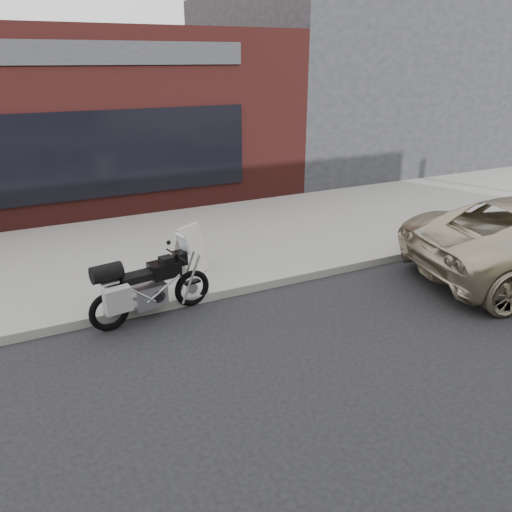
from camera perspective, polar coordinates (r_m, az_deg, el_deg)
ground at (r=5.45m, az=9.94°, el=-22.82°), size 120.00×120.00×0.00m
near_sidewalk at (r=10.99m, az=-11.63°, el=1.45°), size 44.00×6.00×0.15m
storefront at (r=17.10m, az=-25.33°, el=14.53°), size 14.00×10.07×4.50m
neighbour_building at (r=21.13m, az=10.64°, el=19.19°), size 10.00×10.00×6.00m
motorcycle at (r=7.77m, az=-12.68°, el=-3.56°), size 1.99×0.85×1.27m
sandwich_sign at (r=9.07m, az=-7.76°, el=0.80°), size 0.73×0.72×0.88m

